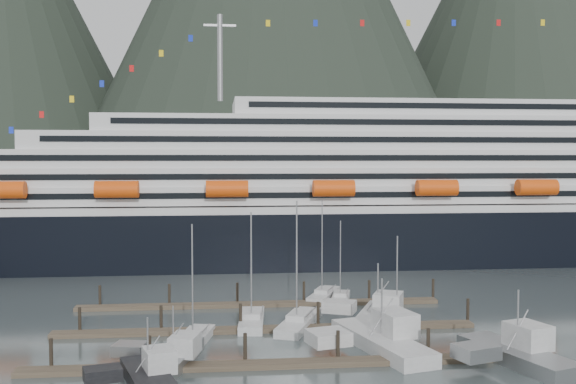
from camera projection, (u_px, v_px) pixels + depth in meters
name	position (u px, v px, depth m)	size (l,w,h in m)	color
ground	(315.00, 337.00, 74.04)	(1600.00, 1600.00, 0.00)	#4C5959
mountains	(282.00, 9.00, 655.49)	(870.00, 440.00, 420.00)	black
cruise_ship	(427.00, 197.00, 131.09)	(210.00, 30.40, 50.30)	black
dock_near	(278.00, 363.00, 63.63)	(48.18, 2.28, 3.20)	#42392A
dock_mid	(268.00, 328.00, 76.55)	(48.18, 2.28, 3.20)	#42392A
dock_far	(261.00, 304.00, 89.46)	(48.18, 2.28, 3.20)	#42392A
sailboat_b	(252.00, 321.00, 79.53)	(3.66, 10.76, 13.93)	#B6B6B6
sailboat_c	(195.00, 339.00, 71.60)	(4.28, 9.46, 13.25)	#B6B6B6
sailboat_d	(299.00, 323.00, 78.60)	(6.95, 12.26, 15.33)	#B6B6B6
sailboat_f	(341.00, 299.00, 92.31)	(4.04, 8.15, 11.55)	#B6B6B6
sailboat_g	(324.00, 295.00, 94.30)	(6.13, 9.96, 14.31)	#B6B6B6
sailboat_h	(396.00, 322.00, 78.98)	(3.94, 9.28, 11.16)	#B6B6B6
trawler_a	(172.00, 356.00, 64.13)	(8.75, 11.79, 6.21)	gray
trawler_b	(147.00, 376.00, 58.40)	(8.50, 10.59, 6.51)	black
trawler_c	(380.00, 340.00, 69.28)	(12.12, 16.33, 8.12)	#B6B6B6
trawler_d	(516.00, 354.00, 64.47)	(10.96, 13.75, 7.88)	gray
trawler_e	(376.00, 316.00, 79.84)	(10.83, 12.87, 8.02)	#B6B6B6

